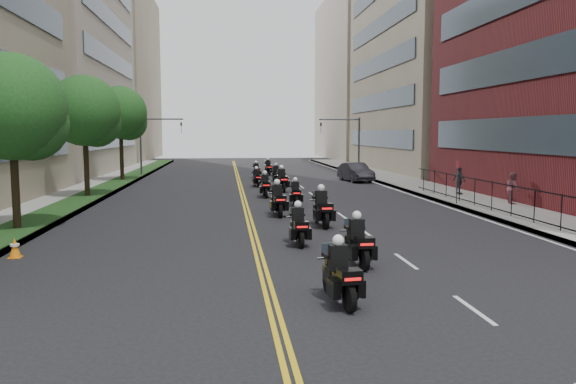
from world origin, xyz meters
name	(u,v)px	position (x,y,z in m)	size (l,w,h in m)	color
ground	(339,315)	(0.00, 0.00, 0.00)	(160.00, 160.00, 0.00)	black
sidewalk_right	(437,191)	(12.00, 25.00, 0.07)	(4.00, 90.00, 0.15)	gray
sidewalk_left	(79,196)	(-12.00, 25.00, 0.07)	(4.00, 90.00, 0.15)	gray
grass_strip	(91,194)	(-11.20, 25.00, 0.17)	(2.00, 90.00, 0.04)	#133312
building_right_tan	(446,32)	(21.48, 48.00, 15.00)	(15.11, 28.00, 30.00)	gray
building_right_far	(374,78)	(21.50, 78.00, 13.00)	(15.00, 28.00, 26.00)	#A69786
building_left_mid	(28,3)	(-21.98, 48.00, 17.00)	(16.11, 28.00, 34.00)	#A69786
building_left_far	(97,75)	(-22.00, 78.00, 13.00)	(16.00, 28.00, 26.00)	gray
iron_fence	(523,203)	(11.00, 12.00, 0.90)	(0.05, 28.00, 1.50)	black
street_trees	(62,113)	(-11.05, 18.61, 5.13)	(4.40, 38.40, 7.98)	#312515
traffic_signal_right	(349,137)	(9.54, 42.00, 3.70)	(4.09, 0.20, 5.60)	#3F3F44
traffic_signal_left	(151,137)	(-9.54, 42.00, 3.70)	(4.09, 0.20, 5.60)	#3F3F44
motorcycle_0	(340,277)	(0.18, 0.85, 0.66)	(0.67, 2.26, 1.67)	black
motorcycle_1	(358,244)	(1.53, 4.64, 0.67)	(0.56, 2.31, 1.70)	black
motorcycle_2	(298,227)	(0.11, 8.09, 0.64)	(0.51, 2.19, 1.62)	black
motorcycle_3	(322,210)	(1.66, 12.02, 0.73)	(0.61, 2.52, 1.86)	black
motorcycle_4	(278,201)	(0.01, 15.41, 0.72)	(0.63, 2.47, 1.82)	black
motorcycle_5	(295,194)	(1.37, 19.16, 0.63)	(0.51, 2.18, 1.61)	black
motorcycle_6	(265,187)	(-0.04, 23.55, 0.67)	(0.53, 2.30, 1.70)	black
motorcycle_7	(282,181)	(1.36, 26.80, 0.74)	(0.64, 2.53, 1.87)	black
motorcycle_8	(257,179)	(-0.20, 30.58, 0.62)	(0.62, 2.12, 1.56)	black
motorcycle_9	(276,174)	(1.70, 35.02, 0.62)	(0.65, 2.13, 1.58)	black
motorcycle_10	(256,171)	(0.21, 38.74, 0.62)	(0.60, 2.13, 1.57)	black
motorcycle_11	(268,168)	(1.56, 42.10, 0.67)	(0.60, 2.29, 1.69)	black
parked_sedan	(356,172)	(8.40, 34.36, 0.79)	(1.68, 4.81, 1.58)	black
pedestrian_b	(513,188)	(13.50, 17.58, 1.03)	(0.86, 0.67, 1.77)	#95515B
pedestrian_c	(459,181)	(12.45, 22.47, 1.04)	(1.04, 0.43, 1.77)	#413F47
traffic_cone	(15,248)	(-9.50, 6.93, 0.33)	(0.40, 0.40, 0.67)	orange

